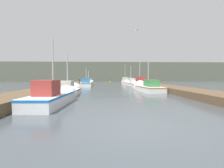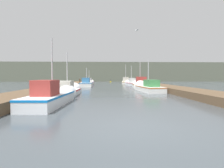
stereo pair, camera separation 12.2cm
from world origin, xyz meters
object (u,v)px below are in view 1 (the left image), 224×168
Objects in this scene: fishing_boat_6 at (89,82)px; mooring_piling_2 at (130,81)px; fishing_boat_4 at (86,84)px; seagull_lead at (136,30)px; fishing_boat_2 at (147,87)px; fishing_boat_1 at (69,91)px; channel_buoy at (110,82)px; mooring_piling_1 at (79,82)px; fishing_boat_0 at (55,96)px; mooring_piling_0 at (134,82)px; fishing_boat_3 at (139,85)px; fishing_boat_7 at (125,81)px; mooring_piling_3 at (88,80)px; fishing_boat_5 at (131,83)px.

fishing_boat_6 is 4.99× the size of mooring_piling_2.
fishing_boat_4 is 14.62m from seagull_lead.
fishing_boat_2 is at bearing -93.46° from mooring_piling_2.
channel_buoy is (4.73, 33.25, -0.23)m from fishing_boat_1.
mooring_piling_1 is at bearing -108.01° from channel_buoy.
channel_buoy is at bearing 73.03° from fishing_boat_6.
fishing_boat_0 is at bearing -91.41° from fishing_boat_4.
fishing_boat_2 reaches higher than fishing_boat_6.
mooring_piling_0 is 0.94× the size of mooring_piling_2.
mooring_piling_0 is at bearing 146.41° from seagull_lead.
fishing_boat_0 reaches higher than mooring_piling_2.
seagull_lead is at bearing -127.53° from fishing_boat_2.
channel_buoy is (-4.47, 7.81, -0.40)m from mooring_piling_2.
fishing_boat_3 is 5.50× the size of mooring_piling_0.
fishing_boat_7 reaches higher than mooring_piling_3.
fishing_boat_6 is at bearing 172.84° from seagull_lead.
fishing_boat_5 is at bearing -78.90° from channel_buoy.
fishing_boat_4 reaches higher than channel_buoy.
fishing_boat_1 is 33.58m from channel_buoy.
fishing_boat_2 is (7.88, 3.66, 0.05)m from fishing_boat_1.
mooring_piling_2 is at bearing -13.94° from mooring_piling_3.
fishing_boat_1 is 4.40× the size of mooring_piling_3.
mooring_piling_0 is at bearing 73.46° from fishing_boat_0.
fishing_boat_5 is 5.29× the size of mooring_piling_0.
fishing_boat_3 is at bearing 62.97° from fishing_boat_0.
mooring_piling_3 is (-10.16, 2.52, 0.15)m from mooring_piling_2.
mooring_piling_3 is (-10.37, 6.67, 0.18)m from mooring_piling_0.
mooring_piling_0 is (1.53, 17.62, 0.09)m from fishing_boat_2.
fishing_boat_2 is at bearing 24.88° from fishing_boat_1.
seagull_lead is at bearing -75.28° from mooring_piling_3.
mooring_piling_3 is at bearing 89.04° from mooring_piling_1.
mooring_piling_2 is at bearing 44.97° from mooring_piling_1.
fishing_boat_0 is 1.12× the size of fishing_boat_6.
fishing_boat_7 reaches higher than fishing_boat_5.
fishing_boat_1 is 20.84m from fishing_boat_6.
fishing_boat_4 is 12.27m from mooring_piling_0.
fishing_boat_0 reaches higher than mooring_piling_3.
fishing_boat_1 reaches higher than mooring_piling_2.
channel_buoy is 1.75× the size of seagull_lead.
fishing_boat_4 is 15.22m from mooring_piling_2.
channel_buoy is at bearing 81.88° from fishing_boat_1.
fishing_boat_2 reaches higher than mooring_piling_3.
mooring_piling_2 is (1.32, 21.77, 0.13)m from fishing_boat_2.
fishing_boat_1 reaches higher than fishing_boat_5.
mooring_piling_3 is (-8.85, 24.30, 0.27)m from fishing_boat_2.
fishing_boat_4 is 4.87× the size of mooring_piling_2.
mooring_piling_1 is 0.97× the size of mooring_piling_3.
fishing_boat_5 reaches higher than fishing_boat_2.
fishing_boat_0 reaches higher than fishing_boat_1.
mooring_piling_2 is 1.95× the size of seagull_lead.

